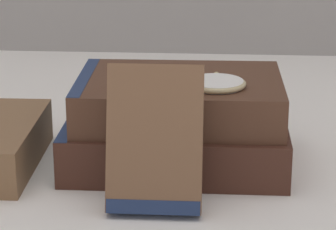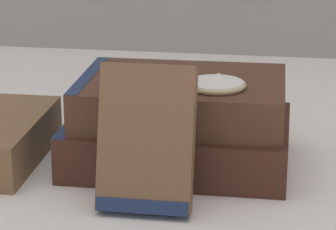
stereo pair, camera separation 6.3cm
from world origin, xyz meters
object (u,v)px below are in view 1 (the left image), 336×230
at_px(book_flat_top, 174,99).
at_px(book_leaning_front, 155,145).
at_px(book_flat_bottom, 171,141).
at_px(pocket_watch, 216,83).
at_px(reading_glasses, 130,109).

bearing_deg(book_flat_top, book_leaning_front, -95.87).
bearing_deg(book_leaning_front, book_flat_bottom, 86.35).
distance_m(book_flat_bottom, pocket_watch, 0.08).
relative_size(book_leaning_front, reading_glasses, 1.31).
bearing_deg(book_flat_top, reading_glasses, 110.29).
bearing_deg(pocket_watch, book_flat_bottom, 152.85).
bearing_deg(book_leaning_front, book_flat_top, 85.05).
relative_size(book_flat_top, pocket_watch, 3.35).
xyz_separation_m(pocket_watch, reading_glasses, (-0.10, 0.18, -0.09)).
xyz_separation_m(book_leaning_front, reading_glasses, (-0.05, 0.27, -0.06)).
relative_size(book_flat_bottom, pocket_watch, 3.60).
height_order(book_leaning_front, reading_glasses, book_leaning_front).
distance_m(book_leaning_front, pocket_watch, 0.10).
distance_m(book_flat_top, book_leaning_front, 0.11).
bearing_deg(book_flat_bottom, reading_glasses, 109.91).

